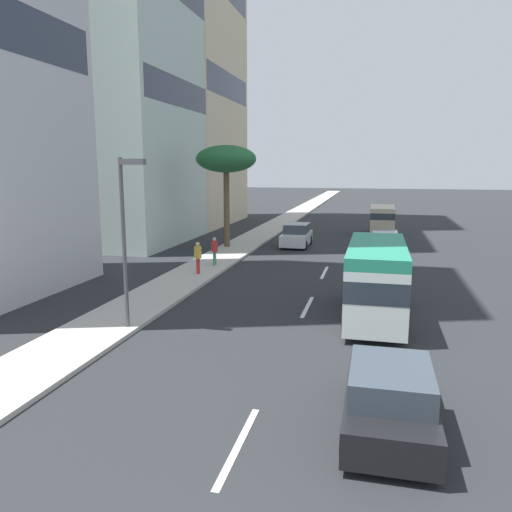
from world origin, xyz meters
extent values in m
plane|color=#26282B|center=(31.50, 0.00, 0.00)|extent=(198.00, 198.00, 0.00)
cube|color=#B2ADA3|center=(31.50, 6.84, 0.07)|extent=(162.00, 2.75, 0.15)
cube|color=silver|center=(5.56, 0.00, 0.01)|extent=(3.20, 0.16, 0.01)
cube|color=silver|center=(16.41, 0.00, 0.01)|extent=(3.20, 0.16, 0.01)
cube|color=silver|center=(23.44, 0.00, 0.01)|extent=(3.20, 0.16, 0.01)
cube|color=silver|center=(32.22, 2.95, 0.58)|extent=(4.21, 1.83, 0.81)
cube|color=#38424C|center=(32.43, 2.95, 1.31)|extent=(2.32, 1.69, 0.66)
cylinder|color=black|center=(30.92, 2.11, 0.32)|extent=(0.64, 0.22, 0.64)
cylinder|color=black|center=(30.92, 3.79, 0.32)|extent=(0.64, 0.22, 0.64)
cylinder|color=black|center=(33.53, 2.11, 0.32)|extent=(0.64, 0.22, 0.64)
cylinder|color=black|center=(33.53, 3.79, 0.32)|extent=(0.64, 0.22, 0.64)
cube|color=silver|center=(15.49, -2.74, 1.35)|extent=(6.70, 2.10, 2.25)
cube|color=#268C66|center=(15.49, -2.74, 2.69)|extent=(6.70, 2.10, 0.43)
cube|color=#28333D|center=(15.49, -2.74, 1.78)|extent=(6.71, 2.10, 0.75)
cylinder|color=black|center=(17.43, -1.75, 0.42)|extent=(0.84, 0.26, 0.84)
cylinder|color=black|center=(17.43, -3.74, 0.42)|extent=(0.84, 0.26, 0.84)
cylinder|color=black|center=(13.54, -1.75, 0.42)|extent=(0.84, 0.26, 0.84)
cylinder|color=black|center=(13.54, -3.74, 0.42)|extent=(0.84, 0.26, 0.84)
cube|color=beige|center=(30.48, -3.27, 0.55)|extent=(4.08, 1.77, 0.75)
cube|color=#38424C|center=(30.27, -3.27, 1.23)|extent=(2.24, 1.63, 0.61)
cylinder|color=black|center=(31.74, -2.45, 0.32)|extent=(0.64, 0.22, 0.64)
cylinder|color=black|center=(31.74, -4.08, 0.32)|extent=(0.64, 0.22, 0.64)
cylinder|color=black|center=(29.21, -2.45, 0.32)|extent=(0.64, 0.22, 0.64)
cylinder|color=black|center=(29.21, -4.08, 0.32)|extent=(0.64, 0.22, 0.64)
cube|color=black|center=(7.07, -3.09, 0.55)|extent=(4.35, 1.90, 0.75)
cube|color=#38424C|center=(6.85, -3.09, 1.23)|extent=(2.39, 1.74, 0.61)
cylinder|color=black|center=(8.42, -2.22, 0.32)|extent=(0.64, 0.22, 0.64)
cylinder|color=black|center=(8.42, -3.96, 0.32)|extent=(0.64, 0.22, 0.64)
cylinder|color=black|center=(5.72, -2.22, 0.32)|extent=(0.64, 0.22, 0.64)
cylinder|color=black|center=(5.72, -3.96, 0.32)|extent=(0.64, 0.22, 0.64)
cube|color=beige|center=(40.07, -3.18, 1.31)|extent=(5.36, 1.97, 2.22)
cube|color=#2D3842|center=(40.07, -3.18, 1.80)|extent=(5.37, 1.97, 0.53)
cylinder|color=black|center=(41.68, -2.25, 0.36)|extent=(0.72, 0.24, 0.72)
cylinder|color=black|center=(41.68, -4.11, 0.36)|extent=(0.72, 0.24, 0.72)
cylinder|color=black|center=(38.46, -2.25, 0.36)|extent=(0.72, 0.24, 0.72)
cylinder|color=black|center=(38.46, -4.11, 0.36)|extent=(0.72, 0.24, 0.72)
cylinder|color=#4C8C66|center=(23.25, 6.33, 0.54)|extent=(0.14, 0.14, 0.79)
cylinder|color=#4C8C66|center=(23.41, 6.33, 0.54)|extent=(0.14, 0.14, 0.79)
cube|color=red|center=(23.33, 6.33, 1.25)|extent=(0.32, 0.38, 0.62)
sphere|color=beige|center=(23.33, 6.33, 1.67)|extent=(0.21, 0.21, 0.21)
cylinder|color=red|center=(20.80, 6.46, 0.57)|extent=(0.14, 0.14, 0.83)
cylinder|color=red|center=(20.96, 6.46, 0.57)|extent=(0.14, 0.14, 0.83)
cube|color=gold|center=(20.88, 6.46, 1.31)|extent=(0.39, 0.35, 0.66)
sphere|color=beige|center=(20.88, 6.46, 1.75)|extent=(0.22, 0.22, 0.22)
cylinder|color=brown|center=(30.04, 7.61, 2.91)|extent=(0.41, 0.41, 5.52)
ellipsoid|color=#236033|center=(30.04, 7.61, 6.29)|extent=(4.18, 4.18, 1.88)
cylinder|color=#4C4C51|center=(11.89, 5.86, 3.13)|extent=(0.14, 0.14, 5.95)
cube|color=#4C4C51|center=(11.89, 5.41, 5.95)|extent=(0.24, 0.90, 0.20)
cube|color=#2D3847|center=(15.01, 11.66, 11.28)|extent=(9.42, 0.08, 2.09)
cube|color=#2D3847|center=(31.80, 11.66, 11.08)|extent=(11.62, 0.08, 2.05)
cube|color=#2D3847|center=(44.48, 11.66, 13.40)|extent=(13.01, 0.08, 2.48)
camera|label=1|loc=(-3.78, -2.62, 5.82)|focal=35.15mm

